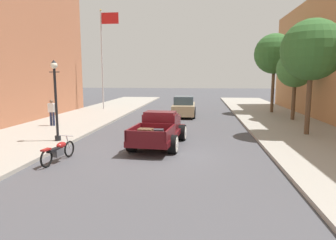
{
  "coord_description": "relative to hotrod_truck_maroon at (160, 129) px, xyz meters",
  "views": [
    {
      "loc": [
        1.68,
        -12.26,
        3.24
      ],
      "look_at": [
        -0.01,
        2.91,
        1.0
      ],
      "focal_mm": 31.91,
      "sensor_mm": 36.0,
      "label": 1
    }
  ],
  "objects": [
    {
      "name": "street_lamp_near",
      "position": [
        -4.95,
        -0.41,
        1.63
      ],
      "size": [
        0.5,
        0.32,
        3.85
      ],
      "color": "black",
      "rests_on": "sidewalk_left"
    },
    {
      "name": "pedestrian_sidewalk_left",
      "position": [
        -7.39,
        3.79,
        0.33
      ],
      "size": [
        0.53,
        0.22,
        1.65
      ],
      "color": "#232847",
      "rests_on": "sidewalk_left"
    },
    {
      "name": "street_tree_second",
      "position": [
        8.49,
        8.22,
        2.98
      ],
      "size": [
        2.59,
        2.59,
        4.9
      ],
      "color": "brown",
      "rests_on": "sidewalk_right"
    },
    {
      "name": "flagpole",
      "position": [
        -7.12,
        13.65,
        5.02
      ],
      "size": [
        1.74,
        0.16,
        9.16
      ],
      "color": "#B2B2B7",
      "rests_on": "sidewalk_left"
    },
    {
      "name": "ground_plane",
      "position": [
        0.25,
        -1.65,
        -0.75
      ],
      "size": [
        140.0,
        140.0,
        0.0
      ],
      "primitive_type": "plane",
      "color": "#47474C"
    },
    {
      "name": "street_tree_third",
      "position": [
        8.06,
        12.77,
        4.36
      ],
      "size": [
        3.39,
        3.39,
        6.68
      ],
      "color": "brown",
      "rests_on": "sidewalk_right"
    },
    {
      "name": "motorcycle_parked",
      "position": [
        -3.43,
        -3.41,
        -0.31
      ],
      "size": [
        0.62,
        2.11,
        0.93
      ],
      "color": "black",
      "rests_on": "ground"
    },
    {
      "name": "sidewalk_left",
      "position": [
        -7.0,
        -1.65,
        -0.68
      ],
      "size": [
        5.5,
        64.0,
        0.15
      ],
      "primitive_type": "cube",
      "color": "#9E998E",
      "rests_on": "ground"
    },
    {
      "name": "hotrod_truck_maroon",
      "position": [
        0.0,
        0.0,
        0.0
      ],
      "size": [
        2.45,
        5.03,
        1.58
      ],
      "color": "#510F14",
      "rests_on": "ground"
    },
    {
      "name": "car_background_tan",
      "position": [
        0.55,
        10.2,
        0.01
      ],
      "size": [
        1.91,
        4.32,
        1.65
      ],
      "color": "tan",
      "rests_on": "ground"
    },
    {
      "name": "street_tree_nearest",
      "position": [
        7.61,
        2.65,
        3.83
      ],
      "size": [
        3.17,
        3.17,
        6.04
      ],
      "color": "brown",
      "rests_on": "sidewalk_right"
    }
  ]
}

